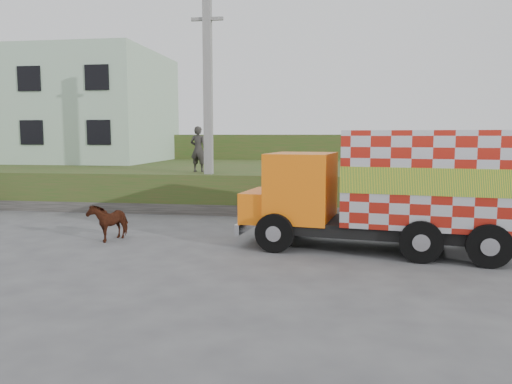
% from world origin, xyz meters
% --- Properties ---
extents(ground, '(120.00, 120.00, 0.00)m').
position_xyz_m(ground, '(0.00, 0.00, 0.00)').
color(ground, '#474749').
rests_on(ground, ground).
extents(embankment, '(40.00, 12.00, 1.50)m').
position_xyz_m(embankment, '(0.00, 10.00, 0.75)').
color(embankment, '#2A541C').
rests_on(embankment, ground).
extents(embankment_far, '(40.00, 12.00, 3.00)m').
position_xyz_m(embankment_far, '(0.00, 22.00, 1.50)').
color(embankment_far, '#2A541C').
rests_on(embankment_far, ground).
extents(retaining_strip, '(16.00, 0.50, 0.40)m').
position_xyz_m(retaining_strip, '(-2.00, 4.20, 0.20)').
color(retaining_strip, '#595651').
rests_on(retaining_strip, ground).
extents(building, '(10.00, 8.00, 6.00)m').
position_xyz_m(building, '(-11.00, 13.00, 4.50)').
color(building, '#A4C0A4').
rests_on(building, embankment).
extents(utility_pole, '(1.20, 0.30, 8.00)m').
position_xyz_m(utility_pole, '(-1.00, 4.60, 4.08)').
color(utility_pole, gray).
rests_on(utility_pole, ground).
extents(cargo_truck, '(7.15, 3.29, 3.08)m').
position_xyz_m(cargo_truck, '(5.11, -0.81, 1.58)').
color(cargo_truck, black).
rests_on(cargo_truck, ground).
extents(cow, '(0.89, 1.37, 1.07)m').
position_xyz_m(cow, '(-2.63, -0.59, 0.53)').
color(cow, '#351B0D').
rests_on(cow, ground).
extents(pedestrian, '(0.72, 0.54, 1.82)m').
position_xyz_m(pedestrian, '(-1.66, 5.55, 2.41)').
color(pedestrian, '#2D2928').
rests_on(pedestrian, embankment).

